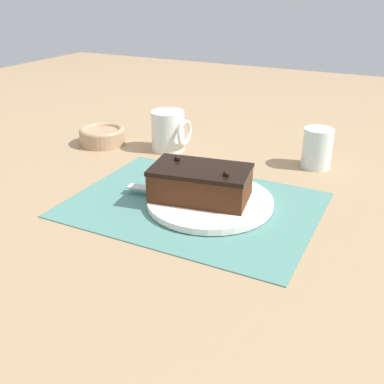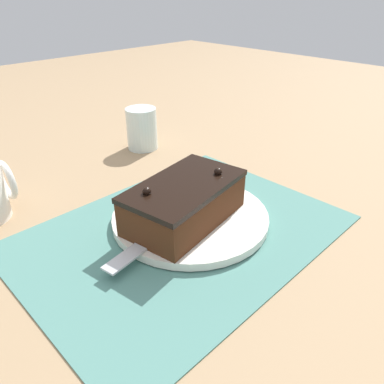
% 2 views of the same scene
% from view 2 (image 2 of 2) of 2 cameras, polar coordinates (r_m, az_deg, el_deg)
% --- Properties ---
extents(ground_plane, '(3.00, 3.00, 0.00)m').
position_cam_2_polar(ground_plane, '(0.56, -1.52, -6.25)').
color(ground_plane, '#9E7F5B').
extents(placemat_woven, '(0.46, 0.34, 0.00)m').
position_cam_2_polar(placemat_woven, '(0.56, -1.52, -6.09)').
color(placemat_woven, slate).
rests_on(placemat_woven, ground_plane).
extents(cake_plate, '(0.24, 0.24, 0.01)m').
position_cam_2_polar(cake_plate, '(0.58, -0.25, -3.77)').
color(cake_plate, white).
rests_on(cake_plate, placemat_woven).
extents(chocolate_cake, '(0.20, 0.13, 0.07)m').
position_cam_2_polar(chocolate_cake, '(0.55, -1.16, -1.46)').
color(chocolate_cake, '#472614').
rests_on(chocolate_cake, cake_plate).
extents(serving_knife, '(0.21, 0.06, 0.01)m').
position_cam_2_polar(serving_knife, '(0.56, -2.03, -3.90)').
color(serving_knife, '#472D19').
rests_on(serving_knife, cake_plate).
extents(drinking_glass, '(0.07, 0.07, 0.09)m').
position_cam_2_polar(drinking_glass, '(0.84, -7.65, 9.55)').
color(drinking_glass, silver).
rests_on(drinking_glass, ground_plane).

